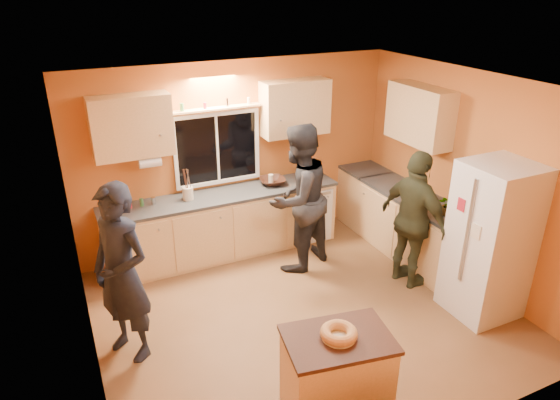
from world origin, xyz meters
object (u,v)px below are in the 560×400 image
person_left (122,274)px  person_center (298,199)px  refrigerator (490,241)px  island (336,377)px  person_right (414,220)px

person_left → person_center: 2.45m
refrigerator → person_center: (-1.47, 1.78, 0.08)m
person_center → refrigerator: bearing=107.4°
island → person_right: 2.45m
island → person_center: size_ratio=0.50×
person_left → refrigerator: bearing=41.3°
person_left → person_center: (2.32, 0.79, 0.04)m
island → person_center: person_center is taller
island → person_center: (0.86, 2.41, 0.54)m
island → person_left: 2.23m
island → person_right: (1.94, 1.44, 0.44)m
person_left → person_right: size_ratio=1.07×
person_right → island: bearing=119.4°
person_left → person_right: 3.41m
person_right → person_center: bearing=40.8°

